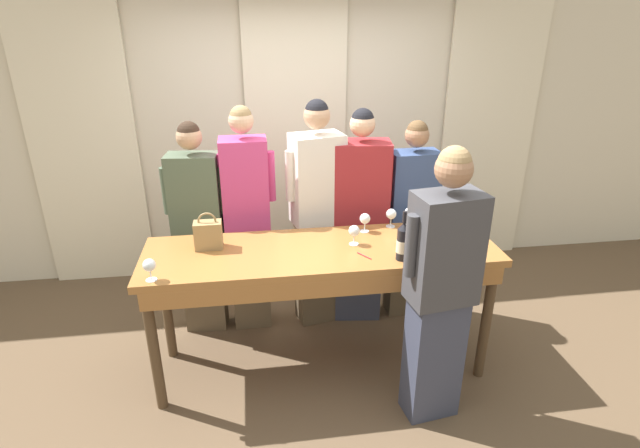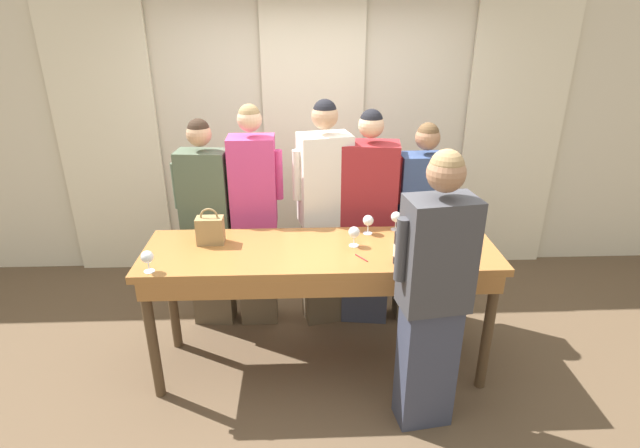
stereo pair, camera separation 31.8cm
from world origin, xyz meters
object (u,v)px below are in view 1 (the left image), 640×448
wine_glass_front_left (354,231)px  guest_navy_coat (410,220)px  guest_olive_jacket (199,229)px  wine_glass_front_right (459,235)px  wine_glass_center_left (410,213)px  wine_bottle (403,242)px  wine_glass_center_mid (149,266)px  guest_pink_top (247,220)px  handbag (208,234)px  guest_striped_shirt (359,219)px  wine_glass_center_right (365,219)px  tasting_bar (322,265)px  guest_cream_sweater (317,215)px  wine_glass_front_mid (391,214)px  host_pouring (441,289)px

wine_glass_front_left → guest_navy_coat: bearing=44.9°
guest_navy_coat → guest_olive_jacket: bearing=-180.0°
wine_glass_front_right → wine_glass_center_left: size_ratio=1.00×
wine_glass_front_left → guest_olive_jacket: 1.26m
wine_bottle → wine_glass_center_mid: (-1.56, -0.05, -0.03)m
wine_bottle → guest_pink_top: bearing=138.8°
handbag → guest_striped_shirt: guest_striped_shirt is taller
wine_glass_front_left → wine_glass_center_right: same height
wine_bottle → guest_pink_top: (-0.98, 0.86, -0.15)m
guest_navy_coat → guest_striped_shirt: bearing=180.0°
wine_bottle → wine_glass_center_right: (-0.14, 0.46, -0.03)m
wine_bottle → guest_striped_shirt: (-0.09, 0.86, -0.20)m
tasting_bar → wine_glass_center_left: 0.80m
wine_glass_center_left → guest_olive_jacket: 1.62m
guest_cream_sweater → guest_navy_coat: 0.78m
wine_glass_front_left → guest_cream_sweater: guest_cream_sweater is taller
wine_glass_center_left → guest_striped_shirt: (-0.30, 0.34, -0.17)m
wine_glass_front_right → wine_glass_center_mid: 1.99m
wine_glass_center_mid → wine_bottle: bearing=1.9°
handbag → wine_glass_center_mid: bearing=-128.6°
tasting_bar → wine_glass_front_right: 0.94m
wine_glass_center_left → guest_olive_jacket: bearing=167.8°
tasting_bar → wine_glass_front_mid: 0.68m
wine_bottle → wine_glass_front_right: size_ratio=2.37×
guest_striped_shirt → host_pouring: (0.23, -1.19, 0.03)m
wine_glass_front_right → tasting_bar: bearing=173.7°
guest_striped_shirt → wine_glass_center_right: bearing=-97.3°
guest_pink_top → guest_cream_sweater: guest_cream_sweater is taller
wine_bottle → wine_glass_center_right: bearing=107.0°
wine_glass_front_left → guest_pink_top: (-0.72, 0.60, -0.13)m
handbag → guest_navy_coat: (1.58, 0.52, -0.21)m
handbag → guest_olive_jacket: guest_olive_jacket is taller
guest_striped_shirt → guest_pink_top: bearing=180.0°
wine_glass_center_right → guest_pink_top: guest_pink_top is taller
wine_glass_front_left → host_pouring: size_ratio=0.08×
wine_glass_front_right → wine_glass_center_right: (-0.56, 0.36, 0.00)m
wine_glass_front_right → wine_bottle: bearing=-166.4°
wine_glass_center_left → guest_navy_coat: 0.42m
guest_pink_top → host_pouring: 1.64m
wine_glass_center_right → guest_navy_coat: 0.66m
handbag → wine_glass_front_right: handbag is taller
tasting_bar → handbag: size_ratio=9.26×
wine_glass_front_right → wine_glass_front_mid: bearing=130.3°
guest_pink_top → guest_navy_coat: guest_pink_top is taller
wine_glass_center_right → tasting_bar: bearing=-143.7°
guest_cream_sweater → host_pouring: 1.32m
guest_navy_coat → wine_glass_front_right: bearing=-83.8°
wine_bottle → handbag: bearing=164.4°
wine_glass_front_left → wine_glass_center_mid: same height
wine_glass_front_right → wine_glass_center_mid: bearing=-175.6°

